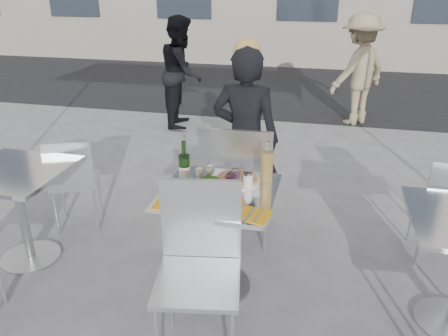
% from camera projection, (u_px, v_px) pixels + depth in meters
% --- Properties ---
extents(ground, '(80.00, 80.00, 0.00)m').
position_uv_depth(ground, '(219.00, 287.00, 3.06)').
color(ground, slate).
extents(street_asphalt, '(24.00, 5.00, 0.00)m').
position_uv_depth(street_asphalt, '(296.00, 86.00, 8.86)').
color(street_asphalt, black).
rests_on(street_asphalt, ground).
extents(main_table, '(0.72, 0.72, 0.75)m').
position_uv_depth(main_table, '(219.00, 221.00, 2.85)').
color(main_table, '#B7BABF').
rests_on(main_table, ground).
extents(side_table_left, '(0.72, 0.72, 0.75)m').
position_uv_depth(side_table_left, '(18.00, 196.00, 3.17)').
color(side_table_left, '#B7BABF').
rests_on(side_table_left, ground).
extents(chair_far, '(0.47, 0.48, 1.01)m').
position_uv_depth(chair_far, '(243.00, 176.00, 3.35)').
color(chair_far, silver).
rests_on(chair_far, ground).
extents(chair_near, '(0.53, 0.54, 0.99)m').
position_uv_depth(chair_near, '(199.00, 256.00, 2.40)').
color(chair_near, silver).
rests_on(chair_near, ground).
extents(side_chair_lfar, '(0.49, 0.50, 0.83)m').
position_uv_depth(side_chair_lfar, '(73.00, 177.00, 3.59)').
color(side_chair_lfar, silver).
rests_on(side_chair_lfar, ground).
extents(woman_diner, '(0.58, 0.40, 1.54)m').
position_uv_depth(woman_diner, '(245.00, 140.00, 3.61)').
color(woman_diner, black).
rests_on(woman_diner, ground).
extents(pedestrian_a, '(0.71, 0.85, 1.55)m').
position_uv_depth(pedestrian_a, '(182.00, 72.00, 6.20)').
color(pedestrian_a, black).
rests_on(pedestrian_a, ground).
extents(pedestrian_b, '(1.12, 1.15, 1.58)m').
position_uv_depth(pedestrian_b, '(359.00, 70.00, 6.28)').
color(pedestrian_b, '#988462').
rests_on(pedestrian_b, ground).
extents(pizza_near, '(0.31, 0.31, 0.02)m').
position_uv_depth(pizza_near, '(220.00, 203.00, 2.60)').
color(pizza_near, tan).
rests_on(pizza_near, main_table).
extents(pizza_far, '(0.31, 0.31, 0.03)m').
position_uv_depth(pizza_far, '(237.00, 179.00, 2.91)').
color(pizza_far, white).
rests_on(pizza_far, main_table).
extents(salad_plate, '(0.22, 0.22, 0.09)m').
position_uv_depth(salad_plate, '(211.00, 184.00, 2.78)').
color(salad_plate, white).
rests_on(salad_plate, main_table).
extents(wine_bottle, '(0.07, 0.08, 0.29)m').
position_uv_depth(wine_bottle, '(184.00, 168.00, 2.83)').
color(wine_bottle, '#26531F').
rests_on(wine_bottle, main_table).
extents(carafe, '(0.08, 0.08, 0.29)m').
position_uv_depth(carafe, '(267.00, 166.00, 2.84)').
color(carafe, '#D7B35C').
rests_on(carafe, main_table).
extents(sugar_shaker, '(0.06, 0.06, 0.11)m').
position_uv_depth(sugar_shaker, '(248.00, 180.00, 2.80)').
color(sugar_shaker, white).
rests_on(sugar_shaker, main_table).
extents(wineglass_white_a, '(0.07, 0.07, 0.16)m').
position_uv_depth(wineglass_white_a, '(199.00, 173.00, 2.76)').
color(wineglass_white_a, white).
rests_on(wineglass_white_a, main_table).
extents(wineglass_white_b, '(0.07, 0.07, 0.16)m').
position_uv_depth(wineglass_white_b, '(209.00, 170.00, 2.80)').
color(wineglass_white_b, white).
rests_on(wineglass_white_b, main_table).
extents(wineglass_red_a, '(0.07, 0.07, 0.16)m').
position_uv_depth(wineglass_red_a, '(231.00, 178.00, 2.69)').
color(wineglass_red_a, white).
rests_on(wineglass_red_a, main_table).
extents(wineglass_red_b, '(0.07, 0.07, 0.16)m').
position_uv_depth(wineglass_red_b, '(235.00, 175.00, 2.73)').
color(wineglass_red_b, white).
rests_on(wineglass_red_b, main_table).
extents(napkin_left, '(0.18, 0.20, 0.01)m').
position_uv_depth(napkin_left, '(170.00, 203.00, 2.61)').
color(napkin_left, '#F2AE15').
rests_on(napkin_left, main_table).
extents(napkin_right, '(0.21, 0.21, 0.01)m').
position_uv_depth(napkin_right, '(254.00, 215.00, 2.49)').
color(napkin_right, '#F2AE15').
rests_on(napkin_right, main_table).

